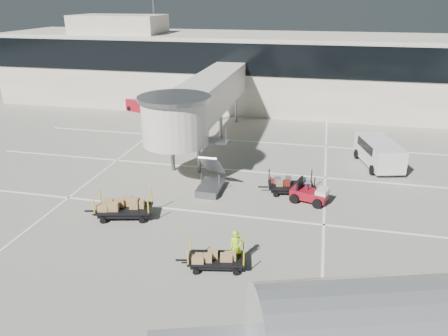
{
  "coord_description": "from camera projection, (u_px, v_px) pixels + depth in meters",
  "views": [
    {
      "loc": [
        5.28,
        -20.42,
        12.09
      ],
      "look_at": [
        -0.32,
        4.34,
        2.0
      ],
      "focal_mm": 35.0,
      "sensor_mm": 36.0,
      "label": 1
    }
  ],
  "objects": [
    {
      "name": "suitcase_cart",
      "position": [
        292.0,
        186.0,
        28.43
      ],
      "size": [
        3.68,
        1.95,
        1.41
      ],
      "rotation": [
        0.0,
        0.0,
        0.18
      ],
      "color": "black",
      "rests_on": "ground"
    },
    {
      "name": "terminal",
      "position": [
        273.0,
        70.0,
        49.75
      ],
      "size": [
        64.0,
        12.11,
        15.2
      ],
      "color": "beige",
      "rests_on": "ground"
    },
    {
      "name": "box_cart_near",
      "position": [
        216.0,
        259.0,
        20.62
      ],
      "size": [
        3.36,
        1.81,
        1.29
      ],
      "rotation": [
        0.0,
        0.0,
        0.19
      ],
      "color": "black",
      "rests_on": "ground"
    },
    {
      "name": "ground_worker",
      "position": [
        236.0,
        247.0,
        20.84
      ],
      "size": [
        0.75,
        0.67,
        1.74
      ],
      "primitive_type": "imported",
      "rotation": [
        0.0,
        0.0,
        0.5
      ],
      "color": "#A7DE17",
      "rests_on": "ground"
    },
    {
      "name": "ground",
      "position": [
        212.0,
        230.0,
        24.06
      ],
      "size": [
        140.0,
        140.0,
        0.0
      ],
      "primitive_type": "plane",
      "color": "#A5A293",
      "rests_on": "ground"
    },
    {
      "name": "baggage_tug",
      "position": [
        310.0,
        194.0,
        27.17
      ],
      "size": [
        2.47,
        1.96,
        1.48
      ],
      "rotation": [
        0.0,
        0.0,
        -0.29
      ],
      "color": "maroon",
      "rests_on": "ground"
    },
    {
      "name": "belt_loader",
      "position": [
        141.0,
        105.0,
        48.47
      ],
      "size": [
        3.88,
        2.56,
        1.75
      ],
      "rotation": [
        0.0,
        0.0,
        -0.37
      ],
      "color": "maroon",
      "rests_on": "ground"
    },
    {
      "name": "box_cart_far",
      "position": [
        127.0,
        207.0,
        25.31
      ],
      "size": [
        3.98,
        2.28,
        1.52
      ],
      "rotation": [
        0.0,
        0.0,
        0.24
      ],
      "color": "black",
      "rests_on": "ground"
    },
    {
      "name": "lane_markings",
      "position": [
        234.0,
        168.0,
        32.65
      ],
      "size": [
        40.0,
        30.0,
        0.02
      ],
      "color": "white",
      "rests_on": "ground"
    },
    {
      "name": "minivan",
      "position": [
        378.0,
        151.0,
        32.83
      ],
      "size": [
        3.39,
        5.54,
        1.96
      ],
      "rotation": [
        0.0,
        0.0,
        0.27
      ],
      "color": "silver",
      "rests_on": "ground"
    },
    {
      "name": "jet_bridge",
      "position": [
        201.0,
        101.0,
        34.41
      ],
      "size": [
        5.7,
        20.4,
        6.03
      ],
      "color": "beige",
      "rests_on": "ground"
    }
  ]
}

